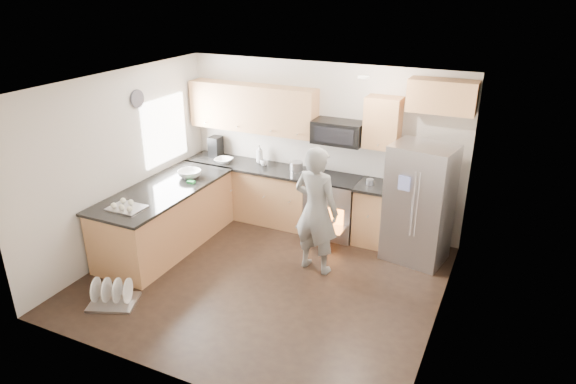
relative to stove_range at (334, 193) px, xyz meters
The scene contains 8 objects.
ground 1.86m from the stove_range, 101.69° to the right, with size 4.50×4.50×0.00m, color black.
room_shell 1.99m from the stove_range, 103.00° to the right, with size 4.54×4.04×2.62m.
back_cabinet_run 0.98m from the stove_range, behind, with size 4.45×0.64×2.50m.
peninsula 2.56m from the stove_range, 145.46° to the right, with size 0.96×2.36×1.04m.
stove_range is the anchor object (origin of this frame).
refrigerator 1.37m from the stove_range, 10.24° to the right, with size 0.93×0.78×1.69m.
person 1.16m from the stove_range, 81.69° to the right, with size 0.65×0.43×1.78m, color gray.
dish_rack 3.51m from the stove_range, 121.05° to the right, with size 0.69×0.62×0.35m.
Camera 1 is at (2.81, -5.20, 3.74)m, focal length 32.00 mm.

